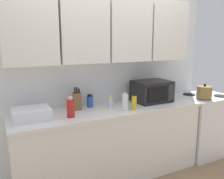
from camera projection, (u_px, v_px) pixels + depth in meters
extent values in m
cube|color=white|center=(99.00, 72.00, 3.07)|extent=(3.21, 0.06, 2.60)
cube|color=white|center=(28.00, 29.00, 2.42)|extent=(0.56, 0.33, 0.75)
cube|color=white|center=(82.00, 30.00, 2.67)|extent=(0.56, 0.33, 0.75)
cube|color=white|center=(126.00, 31.00, 2.93)|extent=(0.56, 0.33, 0.75)
cube|color=white|center=(163.00, 31.00, 3.18)|extent=(0.56, 0.33, 0.75)
cube|color=white|center=(111.00, 145.00, 2.96)|extent=(2.31, 0.60, 0.86)
cube|color=white|center=(111.00, 110.00, 2.87)|extent=(2.34, 0.63, 0.04)
cube|color=silver|center=(202.00, 124.00, 3.62)|extent=(0.76, 0.64, 0.90)
cylinder|color=black|center=(204.00, 98.00, 3.33)|extent=(0.18, 0.18, 0.01)
cylinder|color=black|center=(220.00, 96.00, 3.48)|extent=(0.18, 0.18, 0.01)
cylinder|color=black|center=(189.00, 94.00, 3.57)|extent=(0.18, 0.18, 0.01)
cylinder|color=black|center=(205.00, 92.00, 3.72)|extent=(0.18, 0.18, 0.01)
cylinder|color=olive|center=(204.00, 92.00, 3.31)|extent=(0.21, 0.21, 0.17)
sphere|color=black|center=(205.00, 85.00, 3.29)|extent=(0.04, 0.04, 0.04)
cube|color=black|center=(152.00, 91.00, 3.17)|extent=(0.48, 0.36, 0.28)
cube|color=black|center=(157.00, 94.00, 2.98)|extent=(0.29, 0.01, 0.18)
cube|color=#2D2D33|center=(171.00, 93.00, 3.08)|extent=(0.10, 0.01, 0.21)
cube|color=silver|center=(31.00, 114.00, 2.45)|extent=(0.38, 0.30, 0.12)
cube|color=brown|center=(77.00, 101.00, 2.80)|extent=(0.13, 0.14, 0.20)
cylinder|color=black|center=(75.00, 90.00, 2.76)|extent=(0.02, 0.02, 0.07)
cylinder|color=black|center=(77.00, 90.00, 2.77)|extent=(0.02, 0.02, 0.07)
cylinder|color=black|center=(79.00, 91.00, 2.78)|extent=(0.02, 0.02, 0.05)
cylinder|color=red|center=(71.00, 108.00, 2.52)|extent=(0.08, 0.08, 0.20)
cylinder|color=silver|center=(70.00, 98.00, 2.49)|extent=(0.05, 0.05, 0.03)
cylinder|color=gold|center=(134.00, 103.00, 2.79)|extent=(0.06, 0.06, 0.17)
cylinder|color=black|center=(134.00, 95.00, 2.77)|extent=(0.04, 0.04, 0.02)
cylinder|color=black|center=(169.00, 92.00, 3.49)|extent=(0.06, 0.06, 0.13)
cylinder|color=yellow|center=(169.00, 86.00, 3.48)|extent=(0.04, 0.04, 0.02)
cylinder|color=#2D56B7|center=(90.00, 102.00, 2.91)|extent=(0.08, 0.08, 0.13)
cylinder|color=black|center=(90.00, 95.00, 2.90)|extent=(0.06, 0.06, 0.02)
cylinder|color=silver|center=(111.00, 103.00, 2.85)|extent=(0.05, 0.05, 0.13)
cylinder|color=yellow|center=(111.00, 97.00, 2.83)|extent=(0.03, 0.03, 0.03)
cylinder|color=white|center=(125.00, 102.00, 2.77)|extent=(0.07, 0.07, 0.19)
cylinder|color=silver|center=(125.00, 94.00, 2.75)|extent=(0.05, 0.05, 0.02)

